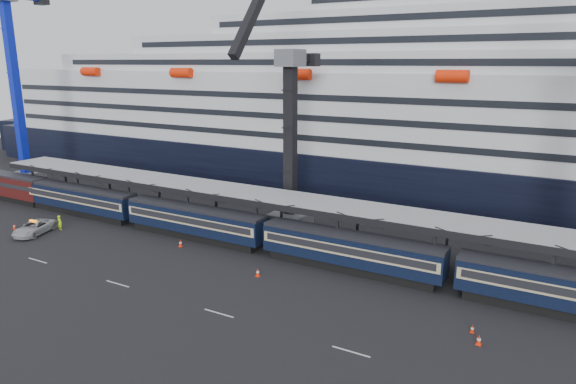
{
  "coord_description": "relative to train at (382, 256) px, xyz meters",
  "views": [
    {
      "loc": [
        10.44,
        -35.36,
        20.55
      ],
      "look_at": [
        -15.22,
        10.0,
        7.3
      ],
      "focal_mm": 32.0,
      "sensor_mm": 36.0,
      "label": 1
    }
  ],
  "objects": [
    {
      "name": "crane_dark_near",
      "position": [
        -15.35,
        8.59,
        9.73
      ],
      "size": [
        4.5,
        17.75,
        35.08
      ],
      "color": "#4F5357",
      "rests_on": "ground"
    },
    {
      "name": "traffic_cone_c",
      "position": [
        -10.67,
        -5.9,
        -1.78
      ],
      "size": [
        0.43,
        0.43,
        0.86
      ],
      "color": "#FF2908",
      "rests_on": "ground"
    },
    {
      "name": "worker",
      "position": [
        -40.15,
        -6.0,
        -1.25
      ],
      "size": [
        0.72,
        0.5,
        1.91
      ],
      "primitive_type": "imported",
      "rotation": [
        0.0,
        0.0,
        3.08
      ],
      "color": "#B2E60C",
      "rests_on": "ground"
    },
    {
      "name": "crane_blue",
      "position": [
        -67.35,
        7.55,
        16.03
      ],
      "size": [
        4.5,
        19.91,
        52.01
      ],
      "color": "#4F5357",
      "rests_on": "ground"
    },
    {
      "name": "traffic_cone_e",
      "position": [
        10.58,
        -8.4,
        -1.79
      ],
      "size": [
        0.42,
        0.42,
        0.84
      ],
      "color": "#FF2908",
      "rests_on": "ground"
    },
    {
      "name": "cruise_ship",
      "position": [
        3.57,
        35.99,
        10.14
      ],
      "size": [
        214.09,
        28.84,
        34.0
      ],
      "color": "black",
      "rests_on": "ground"
    },
    {
      "name": "traffic_cone_b",
      "position": [
        -22.93,
        -3.18,
        -1.78
      ],
      "size": [
        0.43,
        0.43,
        0.86
      ],
      "color": "#FF2908",
      "rests_on": "ground"
    },
    {
      "name": "traffic_cone_d",
      "position": [
        9.83,
        -6.8,
        -1.87
      ],
      "size": [
        0.34,
        0.34,
        0.67
      ],
      "color": "#FF2908",
      "rests_on": "ground"
    },
    {
      "name": "train",
      "position": [
        0.0,
        0.0,
        0.0
      ],
      "size": [
        133.05,
        3.0,
        4.05
      ],
      "color": "black",
      "rests_on": "ground"
    },
    {
      "name": "ground",
      "position": [
        4.65,
        -10.0,
        -2.2
      ],
      "size": [
        260.0,
        260.0,
        0.0
      ],
      "primitive_type": "plane",
      "color": "black",
      "rests_on": "ground"
    },
    {
      "name": "traffic_cone_a",
      "position": [
        -45.57,
        -8.63,
        -1.86
      ],
      "size": [
        0.35,
        0.35,
        0.7
      ],
      "color": "#FF2908",
      "rests_on": "ground"
    },
    {
      "name": "canopy",
      "position": [
        4.65,
        4.0,
        3.05
      ],
      "size": [
        130.0,
        6.25,
        5.53
      ],
      "color": "gray",
      "rests_on": "ground"
    },
    {
      "name": "pickup_truck",
      "position": [
        -41.5,
        -8.64,
        -1.39
      ],
      "size": [
        4.3,
        6.35,
        1.61
      ],
      "primitive_type": "imported",
      "rotation": [
        0.0,
        0.0,
        0.31
      ],
      "color": "#A9ABB0",
      "rests_on": "ground"
    }
  ]
}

